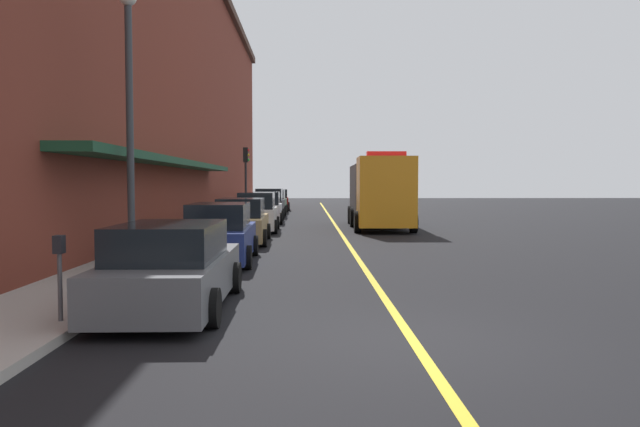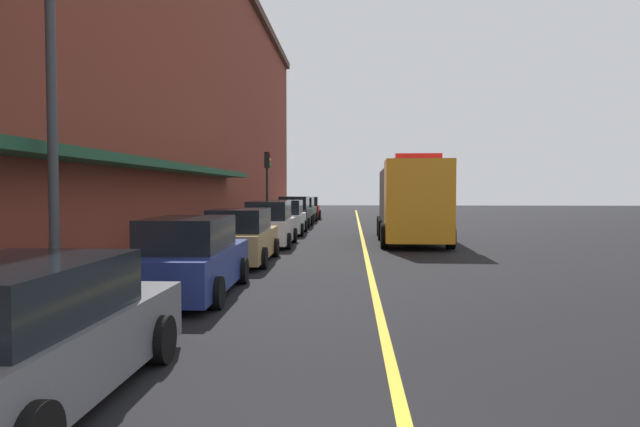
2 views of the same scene
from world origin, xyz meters
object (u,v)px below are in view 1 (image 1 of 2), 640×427
object	(u,v)px
parked_car_1	(220,235)
traffic_light_near	(246,169)
parking_meter_3	(59,262)
parked_car_6	(274,202)
parked_car_3	(257,213)
parked_car_0	(172,268)
parking_meter_0	(244,203)
parking_meter_1	(245,203)
parked_car_7	(278,200)
utility_truck	(379,193)
parked_car_4	(265,208)
parked_car_2	(242,222)
parked_car_5	(270,204)
street_lamp_left	(129,98)
parking_meter_2	(246,202)

from	to	relation	value
parked_car_1	traffic_light_near	bearing A→B (deg)	2.19
parking_meter_3	parked_car_6	bearing A→B (deg)	87.89
parked_car_3	parked_car_0	bearing A→B (deg)	178.91
parking_meter_3	traffic_light_near	xyz separation A→B (m)	(0.06, 27.49, 2.10)
parking_meter_0	parking_meter_1	size ratio (longest dim) A/B	1.00
parked_car_7	utility_truck	bearing A→B (deg)	-164.69
parking_meter_1	utility_truck	bearing A→B (deg)	-40.72
parked_car_1	parked_car_4	xyz separation A→B (m)	(0.07, 16.97, 0.03)
parked_car_2	parking_meter_3	distance (m)	13.46
parked_car_5	parking_meter_0	bearing A→B (deg)	160.40
parking_meter_0	street_lamp_left	xyz separation A→B (m)	(-0.60, -20.77, 3.34)
parking_meter_2	street_lamp_left	size ratio (longest dim) A/B	0.19
parked_car_0	parked_car_6	distance (m)	33.99
parked_car_0	parked_car_5	xyz separation A→B (m)	(-0.04, 28.80, 0.14)
parked_car_4	parking_meter_2	xyz separation A→B (m)	(-1.40, 3.50, 0.23)
utility_truck	parking_meter_0	bearing A→B (deg)	-125.79
parked_car_2	utility_truck	bearing A→B (deg)	-40.06
parking_meter_0	parking_meter_3	distance (m)	26.59
parked_car_4	parking_meter_1	world-z (taller)	parked_car_4
traffic_light_near	parked_car_0	bearing A→B (deg)	-87.11
parked_car_6	street_lamp_left	world-z (taller)	street_lamp_left
traffic_light_near	parked_car_5	bearing A→B (deg)	65.92
street_lamp_left	traffic_light_near	bearing A→B (deg)	88.25
parked_car_6	utility_truck	bearing A→B (deg)	-156.47
parked_car_1	parking_meter_3	bearing A→B (deg)	168.92
parked_car_7	parked_car_5	bearing A→B (deg)	178.04
parked_car_2	utility_truck	world-z (taller)	utility_truck
utility_truck	parking_meter_0	xyz separation A→B (m)	(-7.47, 5.63, -0.71)
parked_car_2	parked_car_7	world-z (taller)	parked_car_7
utility_truck	parking_meter_0	world-z (taller)	utility_truck
parked_car_0	traffic_light_near	world-z (taller)	traffic_light_near
parking_meter_2	street_lamp_left	world-z (taller)	street_lamp_left
traffic_light_near	parking_meter_2	bearing A→B (deg)	94.14
parked_car_7	parking_meter_0	size ratio (longest dim) A/B	3.54
parked_car_1	parked_car_7	xyz separation A→B (m)	(0.01, 32.89, 0.02)
parked_car_2	parked_car_6	world-z (taller)	parked_car_6
parked_car_0	parked_car_2	bearing A→B (deg)	-0.01
parked_car_3	parked_car_5	size ratio (longest dim) A/B	0.95
utility_truck	parked_car_7	bearing A→B (deg)	-161.57
parking_meter_3	traffic_light_near	bearing A→B (deg)	89.87
parked_car_6	parking_meter_1	xyz separation A→B (m)	(-1.31, -8.13, 0.23)
street_lamp_left	traffic_light_near	world-z (taller)	street_lamp_left
parked_car_0	parking_meter_3	distance (m)	2.08
parking_meter_1	parking_meter_2	xyz separation A→B (m)	(0.00, 0.95, 0.00)
parked_car_4	utility_truck	distance (m)	7.27
parked_car_4	parking_meter_0	bearing A→B (deg)	37.73
parked_car_2	traffic_light_near	bearing A→B (deg)	4.14
parking_meter_0	traffic_light_near	bearing A→B (deg)	86.09
parked_car_0	street_lamp_left	xyz separation A→B (m)	(-1.97, 4.29, 3.66)
parked_car_1	parking_meter_1	xyz separation A→B (m)	(-1.33, 19.53, 0.26)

